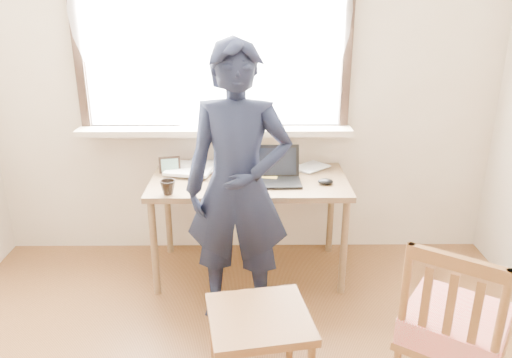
{
  "coord_description": "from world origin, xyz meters",
  "views": [
    {
      "loc": [
        0.05,
        -1.38,
        1.82
      ],
      "look_at": [
        0.07,
        0.95,
        0.94
      ],
      "focal_mm": 35.0,
      "sensor_mm": 36.0,
      "label": 1
    }
  ],
  "objects_px": {
    "desk": "(249,189)",
    "work_chair": "(259,328)",
    "person": "(238,188)",
    "laptop": "(275,173)",
    "side_chair": "(454,328)",
    "mug_dark": "(168,187)",
    "mug_white": "(225,161)"
  },
  "relations": [
    {
      "from": "desk",
      "to": "work_chair",
      "type": "xyz_separation_m",
      "value": [
        0.05,
        -1.14,
        -0.22
      ]
    },
    {
      "from": "desk",
      "to": "person",
      "type": "relative_size",
      "value": 0.79
    },
    {
      "from": "desk",
      "to": "laptop",
      "type": "bearing_deg",
      "value": -11.45
    },
    {
      "from": "work_chair",
      "to": "side_chair",
      "type": "relative_size",
      "value": 0.58
    },
    {
      "from": "side_chair",
      "to": "mug_dark",
      "type": "bearing_deg",
      "value": 143.52
    },
    {
      "from": "desk",
      "to": "mug_dark",
      "type": "height_order",
      "value": "mug_dark"
    },
    {
      "from": "laptop",
      "to": "desk",
      "type": "bearing_deg",
      "value": 168.55
    },
    {
      "from": "laptop",
      "to": "mug_white",
      "type": "distance_m",
      "value": 0.42
    },
    {
      "from": "work_chair",
      "to": "laptop",
      "type": "bearing_deg",
      "value": 83.85
    },
    {
      "from": "mug_white",
      "to": "work_chair",
      "type": "bearing_deg",
      "value": -81.21
    },
    {
      "from": "side_chair",
      "to": "person",
      "type": "xyz_separation_m",
      "value": [
        -0.94,
        0.79,
        0.33
      ]
    },
    {
      "from": "mug_dark",
      "to": "side_chair",
      "type": "xyz_separation_m",
      "value": [
        1.36,
        -1.01,
        -0.25
      ]
    },
    {
      "from": "work_chair",
      "to": "side_chair",
      "type": "bearing_deg",
      "value": -7.83
    },
    {
      "from": "mug_dark",
      "to": "person",
      "type": "relative_size",
      "value": 0.06
    },
    {
      "from": "laptop",
      "to": "person",
      "type": "relative_size",
      "value": 0.2
    },
    {
      "from": "work_chair",
      "to": "mug_white",
      "type": "bearing_deg",
      "value": 98.79
    },
    {
      "from": "laptop",
      "to": "mug_white",
      "type": "bearing_deg",
      "value": 142.07
    },
    {
      "from": "laptop",
      "to": "mug_dark",
      "type": "distance_m",
      "value": 0.69
    },
    {
      "from": "work_chair",
      "to": "side_chair",
      "type": "distance_m",
      "value": 0.84
    },
    {
      "from": "work_chair",
      "to": "side_chair",
      "type": "height_order",
      "value": "side_chair"
    },
    {
      "from": "mug_white",
      "to": "mug_dark",
      "type": "bearing_deg",
      "value": -124.19
    },
    {
      "from": "mug_white",
      "to": "person",
      "type": "bearing_deg",
      "value": -81.42
    },
    {
      "from": "mug_white",
      "to": "side_chair",
      "type": "xyz_separation_m",
      "value": [
        1.04,
        -1.48,
        -0.26
      ]
    },
    {
      "from": "laptop",
      "to": "side_chair",
      "type": "bearing_deg",
      "value": -59.85
    },
    {
      "from": "mug_white",
      "to": "person",
      "type": "distance_m",
      "value": 0.7
    },
    {
      "from": "laptop",
      "to": "work_chair",
      "type": "distance_m",
      "value": 1.17
    },
    {
      "from": "person",
      "to": "mug_white",
      "type": "bearing_deg",
      "value": 103.44
    },
    {
      "from": "desk",
      "to": "mug_white",
      "type": "height_order",
      "value": "mug_white"
    },
    {
      "from": "mug_dark",
      "to": "desk",
      "type": "bearing_deg",
      "value": 27.25
    },
    {
      "from": "mug_white",
      "to": "person",
      "type": "height_order",
      "value": "person"
    },
    {
      "from": "laptop",
      "to": "work_chair",
      "type": "bearing_deg",
      "value": -96.15
    },
    {
      "from": "mug_dark",
      "to": "person",
      "type": "bearing_deg",
      "value": -26.86
    }
  ]
}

